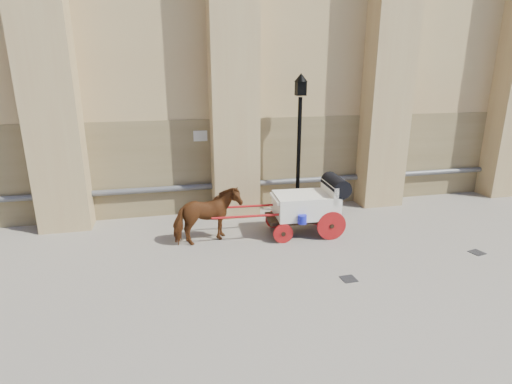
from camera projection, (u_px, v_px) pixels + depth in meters
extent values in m
plane|color=slate|center=(302.00, 260.00, 9.70)|extent=(90.00, 90.00, 0.00)
cube|color=#8B7851|center=(319.00, 160.00, 13.56)|extent=(44.00, 0.35, 3.00)
cylinder|color=#59595B|center=(321.00, 179.00, 13.49)|extent=(42.00, 0.18, 0.18)
cube|color=beige|center=(200.00, 136.00, 12.24)|extent=(0.42, 0.04, 0.32)
imported|color=brown|center=(207.00, 216.00, 10.50)|extent=(1.91, 1.25, 1.49)
cube|color=black|center=(302.00, 217.00, 11.17)|extent=(2.01, 1.01, 0.11)
cube|color=white|center=(306.00, 205.00, 11.08)|extent=(1.76, 1.21, 0.62)
cube|color=white|center=(329.00, 191.00, 11.08)|extent=(0.20, 1.12, 0.49)
cube|color=white|center=(279.00, 199.00, 10.89)|extent=(0.37, 1.00, 0.09)
cylinder|color=black|center=(336.00, 185.00, 11.06)|extent=(0.56, 1.14, 0.50)
cylinder|color=#A71214|center=(332.00, 226.00, 10.78)|extent=(0.81, 0.10, 0.80)
cylinder|color=#A71214|center=(319.00, 212.00, 11.82)|extent=(0.81, 0.10, 0.80)
cylinder|color=#A71214|center=(283.00, 234.00, 10.60)|extent=(0.54, 0.09, 0.54)
cylinder|color=#A71214|center=(274.00, 219.00, 11.65)|extent=(0.54, 0.09, 0.54)
cylinder|color=#A71214|center=(252.00, 216.00, 10.47)|extent=(2.14, 0.19, 0.06)
cylinder|color=#A71214|center=(248.00, 206.00, 11.23)|extent=(2.14, 0.19, 0.06)
cylinder|color=#1920CD|center=(302.00, 219.00, 10.50)|extent=(0.23, 0.23, 0.23)
cylinder|color=black|center=(298.00, 157.00, 12.40)|extent=(0.12, 0.12, 3.67)
cone|color=black|center=(297.00, 208.00, 12.88)|extent=(0.37, 0.37, 0.37)
cube|color=black|center=(301.00, 88.00, 11.79)|extent=(0.29, 0.29, 0.43)
cone|color=black|center=(301.00, 77.00, 11.70)|extent=(0.41, 0.41, 0.24)
cube|color=black|center=(349.00, 279.00, 8.82)|extent=(0.33, 0.33, 0.01)
cube|color=black|center=(477.00, 252.00, 10.10)|extent=(0.38, 0.38, 0.01)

